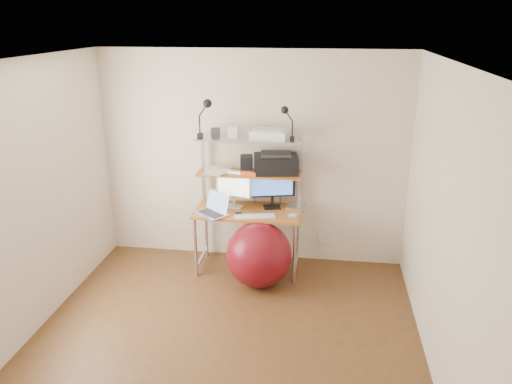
% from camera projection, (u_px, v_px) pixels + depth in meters
% --- Properties ---
extents(room, '(3.60, 3.60, 3.60)m').
position_uv_depth(room, '(221.00, 216.00, 4.16)').
color(room, brown).
rests_on(room, ground).
extents(computer_desk, '(1.20, 0.60, 1.57)m').
position_uv_depth(computer_desk, '(249.00, 191.00, 5.67)').
color(computer_desk, '#C77426').
rests_on(computer_desk, ground).
extents(desktop, '(1.20, 0.60, 0.00)m').
position_uv_depth(desktop, '(248.00, 210.00, 5.68)').
color(desktop, '#C77426').
rests_on(desktop, computer_desk).
extents(mid_shelf, '(1.18, 0.34, 0.00)m').
position_uv_depth(mid_shelf, '(249.00, 172.00, 5.66)').
color(mid_shelf, '#C77426').
rests_on(mid_shelf, computer_desk).
extents(top_shelf, '(1.18, 0.34, 0.00)m').
position_uv_depth(top_shelf, '(249.00, 138.00, 5.53)').
color(top_shelf, '#B6B6BB').
rests_on(top_shelf, computer_desk).
extents(floor, '(3.60, 3.60, 0.00)m').
position_uv_depth(floor, '(224.00, 342.00, 4.58)').
color(floor, brown).
rests_on(floor, ground).
extents(wall_outlet, '(0.08, 0.01, 0.12)m').
position_uv_depth(wall_outlet, '(322.00, 237.00, 6.04)').
color(wall_outlet, silver).
rests_on(wall_outlet, room).
extents(monitor_silver, '(0.43, 0.19, 0.48)m').
position_uv_depth(monitor_silver, '(234.00, 186.00, 5.69)').
color(monitor_silver, silver).
rests_on(monitor_silver, desktop).
extents(monitor_black, '(0.52, 0.20, 0.52)m').
position_uv_depth(monitor_black, '(272.00, 186.00, 5.69)').
color(monitor_black, black).
rests_on(monitor_black, desktop).
extents(laptop, '(0.46, 0.45, 0.31)m').
position_uv_depth(laptop, '(214.00, 209.00, 5.56)').
color(laptop, '#BCBCC1').
rests_on(laptop, desktop).
extents(keyboard, '(0.47, 0.23, 0.01)m').
position_uv_depth(keyboard, '(255.00, 216.00, 5.49)').
color(keyboard, silver).
rests_on(keyboard, desktop).
extents(mouse, '(0.10, 0.07, 0.02)m').
position_uv_depth(mouse, '(293.00, 215.00, 5.50)').
color(mouse, silver).
rests_on(mouse, desktop).
extents(mac_mini, '(0.22, 0.22, 0.04)m').
position_uv_depth(mac_mini, '(296.00, 207.00, 5.73)').
color(mac_mini, '#BCBCC1').
rests_on(mac_mini, desktop).
extents(phone, '(0.10, 0.15, 0.01)m').
position_uv_depth(phone, '(238.00, 215.00, 5.53)').
color(phone, black).
rests_on(phone, desktop).
extents(printer, '(0.54, 0.40, 0.23)m').
position_uv_depth(printer, '(276.00, 163.00, 5.62)').
color(printer, black).
rests_on(printer, mid_shelf).
extents(nas_cube, '(0.16, 0.16, 0.21)m').
position_uv_depth(nas_cube, '(247.00, 164.00, 5.61)').
color(nas_cube, black).
rests_on(nas_cube, mid_shelf).
extents(red_box, '(0.20, 0.16, 0.05)m').
position_uv_depth(red_box, '(250.00, 173.00, 5.57)').
color(red_box, '#C84B20').
rests_on(red_box, mid_shelf).
extents(scanner, '(0.44, 0.32, 0.11)m').
position_uv_depth(scanner, '(270.00, 134.00, 5.51)').
color(scanner, silver).
rests_on(scanner, top_shelf).
extents(box_white, '(0.11, 0.10, 0.13)m').
position_uv_depth(box_white, '(233.00, 132.00, 5.52)').
color(box_white, silver).
rests_on(box_white, top_shelf).
extents(box_grey, '(0.11, 0.11, 0.10)m').
position_uv_depth(box_grey, '(216.00, 132.00, 5.59)').
color(box_grey, '#2F2F31').
rests_on(box_grey, top_shelf).
extents(clip_lamp_left, '(0.17, 0.10, 0.44)m').
position_uv_depth(clip_lamp_left, '(206.00, 110.00, 5.41)').
color(clip_lamp_left, black).
rests_on(clip_lamp_left, top_shelf).
extents(clip_lamp_right, '(0.15, 0.08, 0.38)m').
position_uv_depth(clip_lamp_right, '(286.00, 116.00, 5.32)').
color(clip_lamp_right, black).
rests_on(clip_lamp_right, top_shelf).
extents(exercise_ball, '(0.72, 0.72, 0.72)m').
position_uv_depth(exercise_ball, '(259.00, 255.00, 5.46)').
color(exercise_ball, maroon).
rests_on(exercise_ball, floor).
extents(paper_stack, '(0.32, 0.41, 0.02)m').
position_uv_depth(paper_stack, '(216.00, 170.00, 5.71)').
color(paper_stack, white).
rests_on(paper_stack, mid_shelf).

